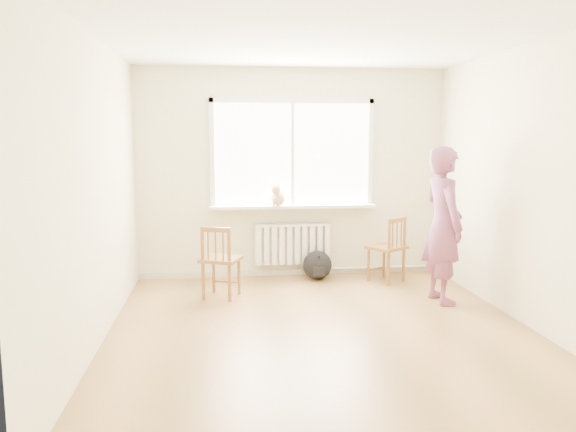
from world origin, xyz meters
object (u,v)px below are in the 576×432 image
object	(u,v)px
cat	(278,196)
chair_right	(389,249)
person	(443,225)
backpack	(317,265)
chair_left	(220,262)

from	to	relation	value
cat	chair_right	bearing A→B (deg)	1.85
person	cat	bearing A→B (deg)	49.59
person	backpack	xyz separation A→B (m)	(-1.20, 1.13, -0.67)
chair_left	backpack	world-z (taller)	chair_left
chair_right	backpack	distance (m)	0.94
chair_left	cat	size ratio (longest dim) A/B	1.87
person	cat	world-z (taller)	person
chair_left	cat	distance (m)	1.27
chair_right	chair_left	bearing A→B (deg)	-22.87
chair_left	cat	world-z (taller)	cat
chair_right	cat	distance (m)	1.56
cat	backpack	world-z (taller)	cat
chair_left	cat	xyz separation A→B (m)	(0.74, 0.80, 0.65)
person	backpack	bearing A→B (deg)	42.27
backpack	chair_left	bearing A→B (deg)	-150.60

